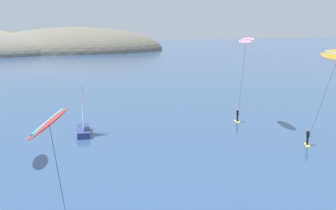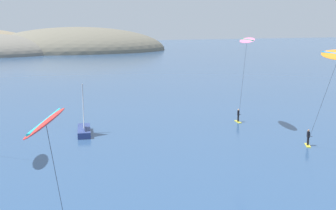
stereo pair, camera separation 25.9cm
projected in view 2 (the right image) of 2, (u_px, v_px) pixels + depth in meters
The scene contains 4 objects.
headland_island at pixel (25, 52), 185.92m from camera, with size 136.77×59.19×22.22m.
sailboat_near at pixel (84, 128), 48.01m from camera, with size 2.30×5.97×5.70m.
kitesurfer_red at pixel (49, 137), 17.89m from camera, with size 3.29×6.28×8.72m.
kitesurfer_pink at pixel (246, 48), 49.38m from camera, with size 2.63×6.03×10.82m.
Camera 2 is at (-9.35, -6.57, 12.31)m, focal length 45.00 mm.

